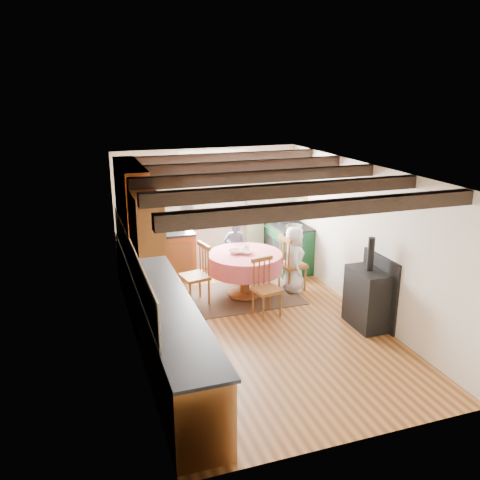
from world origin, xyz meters
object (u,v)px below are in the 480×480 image
object	(u,v)px
chair_right	(293,263)
cast_iron_stove	(368,283)
chair_near	(267,288)
aga_range	(288,247)
cup	(247,248)
child_far	(235,250)
child_right	(294,259)
chair_left	(195,274)
dining_table	(245,275)

from	to	relation	value
chair_right	cast_iron_stove	bearing A→B (deg)	-170.84
chair_near	cast_iron_stove	xyz separation A→B (m)	(1.29, -0.84, 0.24)
aga_range	cup	xyz separation A→B (m)	(-1.17, -0.82, 0.35)
chair_near	cup	size ratio (longest dim) A/B	9.81
chair_right	child_far	size ratio (longest dim) A/B	0.87
child_far	cast_iron_stove	bearing A→B (deg)	132.93
chair_near	child_right	size ratio (longest dim) A/B	0.79
chair_left	cup	xyz separation A→B (m)	(0.98, 0.17, 0.30)
chair_left	cast_iron_stove	distance (m)	2.81
chair_near	chair_right	world-z (taller)	chair_right
dining_table	cup	world-z (taller)	cup
child_right	dining_table	bearing A→B (deg)	102.64
chair_near	cast_iron_stove	bearing A→B (deg)	-43.46
child_far	child_right	bearing A→B (deg)	148.39
child_far	chair_right	bearing A→B (deg)	150.74
child_far	child_right	size ratio (longest dim) A/B	0.97
chair_left	child_far	xyz separation A→B (m)	(0.98, 0.84, 0.06)
child_right	chair_near	bearing A→B (deg)	150.60
cup	cast_iron_stove	bearing A→B (deg)	-55.02
cup	chair_left	bearing A→B (deg)	-170.19
cup	aga_range	bearing A→B (deg)	35.08
dining_table	chair_left	world-z (taller)	chair_left
dining_table	chair_left	xyz separation A→B (m)	(-0.89, -0.03, 0.13)
chair_left	chair_right	world-z (taller)	chair_left
chair_near	child_right	world-z (taller)	child_right
chair_near	child_far	distance (m)	1.67
chair_near	cast_iron_stove	size ratio (longest dim) A/B	0.66
aga_range	child_far	world-z (taller)	child_far
child_far	cup	size ratio (longest dim) A/B	12.09
aga_range	cast_iron_stove	size ratio (longest dim) A/B	0.72
chair_right	child_far	xyz separation A→B (m)	(-0.81, 0.82, 0.07)
cast_iron_stove	chair_right	bearing A→B (deg)	105.35
dining_table	chair_near	world-z (taller)	chair_near
child_far	cup	world-z (taller)	child_far
child_right	cup	xyz separation A→B (m)	(-0.81, 0.21, 0.23)
chair_left	cast_iron_stove	bearing A→B (deg)	43.10
aga_range	child_right	size ratio (longest dim) A/B	0.86
chair_right	cup	xyz separation A→B (m)	(-0.82, 0.15, 0.32)
chair_left	child_right	world-z (taller)	child_right
chair_left	aga_range	xyz separation A→B (m)	(2.15, 0.99, -0.04)
cup	child_far	bearing A→B (deg)	89.52
chair_left	chair_right	size ratio (longest dim) A/B	1.02
cast_iron_stove	child_right	bearing A→B (deg)	106.17
dining_table	chair_near	distance (m)	0.86
cast_iron_stove	cup	bearing A→B (deg)	124.98
chair_near	cup	world-z (taller)	chair_near
dining_table	chair_right	bearing A→B (deg)	-0.30
child_far	cup	distance (m)	0.71
cast_iron_stove	cup	size ratio (longest dim) A/B	14.78
chair_left	cast_iron_stove	world-z (taller)	cast_iron_stove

